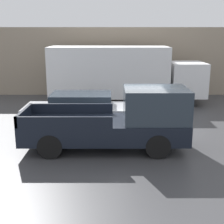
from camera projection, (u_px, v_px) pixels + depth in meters
ground_plane at (131, 139)px, 12.21m from camera, size 60.00×60.00×0.00m
building_wall at (123, 62)px, 20.44m from camera, size 28.00×0.15×4.39m
pickup_truck at (120, 121)px, 11.00m from camera, size 5.76×2.01×2.21m
car at (79, 109)px, 13.78m from camera, size 4.74×1.93×1.48m
delivery_truck at (121, 73)px, 18.10m from camera, size 8.89×2.59×3.29m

